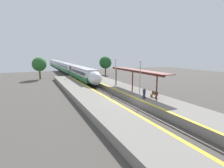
% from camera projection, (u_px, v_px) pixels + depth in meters
% --- Properties ---
extents(ground_plane, '(120.00, 120.00, 0.00)m').
position_uv_depth(ground_plane, '(127.00, 107.00, 24.37)').
color(ground_plane, '#4C4742').
extents(rail_left, '(0.08, 90.00, 0.15)m').
position_uv_depth(rail_left, '(123.00, 107.00, 24.06)').
color(rail_left, slate).
rests_on(rail_left, ground_plane).
extents(rail_right, '(0.08, 90.00, 0.15)m').
position_uv_depth(rail_right, '(132.00, 106.00, 24.65)').
color(rail_right, slate).
rests_on(rail_right, ground_plane).
extents(train, '(2.87, 84.49, 3.98)m').
position_uv_depth(train, '(63.00, 66.00, 72.32)').
color(train, black).
rests_on(train, ground_plane).
extents(platform_right, '(5.10, 64.00, 0.96)m').
position_uv_depth(platform_right, '(152.00, 101.00, 26.02)').
color(platform_right, gray).
rests_on(platform_right, ground_plane).
extents(platform_left, '(4.50, 64.00, 0.96)m').
position_uv_depth(platform_left, '(101.00, 107.00, 22.68)').
color(platform_left, gray).
rests_on(platform_left, ground_plane).
extents(platform_bench, '(0.44, 1.45, 0.89)m').
position_uv_depth(platform_bench, '(154.00, 94.00, 26.05)').
color(platform_bench, brown).
rests_on(platform_bench, platform_right).
extents(person_waiting, '(0.36, 0.22, 1.60)m').
position_uv_depth(person_waiting, '(144.00, 93.00, 25.06)').
color(person_waiting, navy).
rests_on(person_waiting, platform_right).
extents(railway_signal, '(0.28, 0.28, 4.19)m').
position_uv_depth(railway_signal, '(70.00, 72.00, 47.43)').
color(railway_signal, '#59595E').
rests_on(railway_signal, ground_plane).
extents(lamppost_near, '(0.36, 0.20, 5.47)m').
position_uv_depth(lamppost_near, '(140.00, 77.00, 25.10)').
color(lamppost_near, '#9E9EA3').
rests_on(lamppost_near, platform_right).
extents(lamppost_mid, '(0.36, 0.20, 5.47)m').
position_uv_depth(lamppost_mid, '(116.00, 72.00, 32.37)').
color(lamppost_mid, '#9E9EA3').
rests_on(lamppost_mid, platform_right).
extents(station_canopy, '(2.02, 16.10, 3.68)m').
position_uv_depth(station_canopy, '(136.00, 71.00, 30.37)').
color(station_canopy, '#511E19').
rests_on(station_canopy, platform_right).
extents(background_tree_left, '(4.06, 4.06, 6.42)m').
position_uv_depth(background_tree_left, '(39.00, 64.00, 50.96)').
color(background_tree_left, brown).
rests_on(background_tree_left, ground_plane).
extents(background_tree_right, '(4.35, 4.35, 6.52)m').
position_uv_depth(background_tree_right, '(105.00, 63.00, 62.17)').
color(background_tree_right, brown).
rests_on(background_tree_right, ground_plane).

